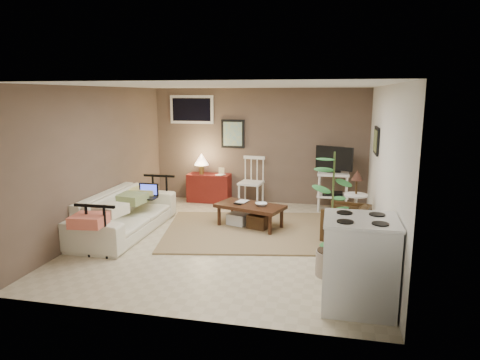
% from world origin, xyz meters
% --- Properties ---
extents(floor, '(5.00, 5.00, 0.00)m').
position_xyz_m(floor, '(0.00, 0.00, 0.00)').
color(floor, '#C1B293').
rests_on(floor, ground).
extents(art_back, '(0.50, 0.03, 0.60)m').
position_xyz_m(art_back, '(-0.55, 2.48, 1.45)').
color(art_back, black).
extents(art_right, '(0.03, 0.60, 0.45)m').
position_xyz_m(art_right, '(2.23, 1.05, 1.52)').
color(art_right, black).
extents(window, '(0.96, 0.03, 0.60)m').
position_xyz_m(window, '(-1.45, 2.48, 1.95)').
color(window, white).
extents(rug, '(3.11, 2.67, 0.03)m').
position_xyz_m(rug, '(0.19, 0.44, 0.01)').
color(rug, '#81654B').
rests_on(rug, floor).
extents(coffee_table, '(1.27, 0.93, 0.43)m').
position_xyz_m(coffee_table, '(0.17, 0.66, 0.24)').
color(coffee_table, '#38180F').
rests_on(coffee_table, floor).
extents(sofa, '(0.68, 2.32, 0.91)m').
position_xyz_m(sofa, '(-1.80, -0.03, 0.45)').
color(sofa, silver).
rests_on(sofa, floor).
extents(sofa_pillows, '(0.45, 2.20, 0.16)m').
position_xyz_m(sofa_pillows, '(-1.74, -0.29, 0.56)').
color(sofa_pillows, beige).
rests_on(sofa_pillows, sofa).
extents(sofa_end_rails, '(0.62, 2.31, 0.78)m').
position_xyz_m(sofa_end_rails, '(-1.67, -0.03, 0.39)').
color(sofa_end_rails, black).
rests_on(sofa_end_rails, floor).
extents(laptop, '(0.36, 0.26, 0.24)m').
position_xyz_m(laptop, '(-1.58, 0.37, 0.59)').
color(laptop, black).
rests_on(laptop, sofa).
extents(red_console, '(0.90, 0.40, 1.04)m').
position_xyz_m(red_console, '(-1.05, 2.28, 0.36)').
color(red_console, maroon).
rests_on(red_console, floor).
extents(spindle_chair, '(0.51, 0.51, 1.01)m').
position_xyz_m(spindle_chair, '(-0.09, 2.16, 0.47)').
color(spindle_chair, white).
rests_on(spindle_chair, floor).
extents(tv_stand, '(0.72, 0.49, 1.28)m').
position_xyz_m(tv_stand, '(1.56, 2.12, 0.68)').
color(tv_stand, white).
rests_on(tv_stand, floor).
extents(side_table, '(0.39, 0.39, 1.04)m').
position_xyz_m(side_table, '(1.94, 0.91, 0.64)').
color(side_table, white).
rests_on(side_table, floor).
extents(armchair, '(0.74, 0.77, 0.66)m').
position_xyz_m(armchair, '(1.77, 0.23, 0.33)').
color(armchair, '#321E0E').
rests_on(armchair, floor).
extents(potted_plant, '(0.40, 0.40, 1.62)m').
position_xyz_m(potted_plant, '(1.55, -1.07, 0.86)').
color(potted_plant, gray).
rests_on(potted_plant, floor).
extents(stove, '(0.77, 0.72, 1.01)m').
position_xyz_m(stove, '(1.85, -1.84, 0.50)').
color(stove, silver).
rests_on(stove, floor).
extents(bowl, '(0.21, 0.11, 0.20)m').
position_xyz_m(bowl, '(0.37, 0.63, 0.51)').
color(bowl, '#38180F').
rests_on(bowl, coffee_table).
extents(book_table, '(0.18, 0.06, 0.24)m').
position_xyz_m(book_table, '(-0.08, 0.83, 0.53)').
color(book_table, '#38180F').
rests_on(book_table, coffee_table).
extents(book_console, '(0.14, 0.07, 0.20)m').
position_xyz_m(book_console, '(-0.83, 2.23, 0.70)').
color(book_console, '#38180F').
rests_on(book_console, red_console).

